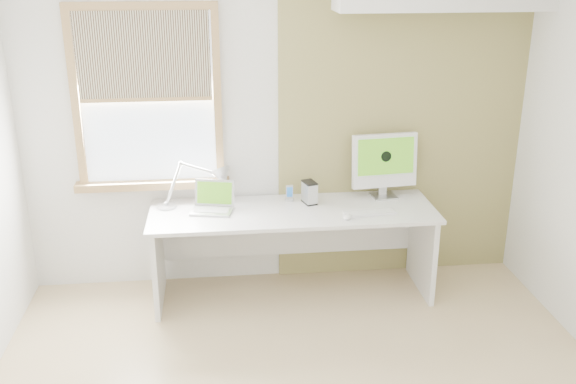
{
  "coord_description": "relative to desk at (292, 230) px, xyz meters",
  "views": [
    {
      "loc": [
        -0.48,
        -3.23,
        2.58
      ],
      "look_at": [
        0.0,
        1.05,
        1.0
      ],
      "focal_mm": 40.56,
      "sensor_mm": 36.0,
      "label": 1
    }
  ],
  "objects": [
    {
      "name": "room",
      "position": [
        -0.08,
        -1.44,
        0.77
      ],
      "size": [
        4.04,
        3.54,
        2.64
      ],
      "color": "tan",
      "rests_on": "ground"
    },
    {
      "name": "external_drive",
      "position": [
        0.15,
        0.07,
        0.28
      ],
      "size": [
        0.12,
        0.16,
        0.18
      ],
      "color": "#B7B9BC",
      "rests_on": "desk"
    },
    {
      "name": "phone_dock",
      "position": [
        -0.0,
        0.14,
        0.23
      ],
      "size": [
        0.08,
        0.08,
        0.13
      ],
      "color": "#B7B9BC",
      "rests_on": "desk"
    },
    {
      "name": "window",
      "position": [
        -1.08,
        0.27,
        1.01
      ],
      "size": [
        1.2,
        0.14,
        1.42
      ],
      "color": "olive",
      "rests_on": "room"
    },
    {
      "name": "desk_lamp",
      "position": [
        -0.61,
        0.15,
        0.39
      ],
      "size": [
        0.66,
        0.27,
        0.36
      ],
      "color": "#B7B9BC",
      "rests_on": "desk"
    },
    {
      "name": "laptop",
      "position": [
        -0.61,
        0.01,
        0.25
      ],
      "size": [
        0.36,
        0.31,
        0.22
      ],
      "color": "#B7B9BC",
      "rests_on": "desk"
    },
    {
      "name": "accent_wall",
      "position": [
        0.92,
        0.3,
        0.77
      ],
      "size": [
        2.0,
        0.02,
        2.6
      ],
      "primitive_type": "cube",
      "color": "#92874D",
      "rests_on": "room"
    },
    {
      "name": "keyboard",
      "position": [
        0.57,
        -0.2,
        0.2
      ],
      "size": [
        0.41,
        0.16,
        0.02
      ],
      "color": "white",
      "rests_on": "desk"
    },
    {
      "name": "imac",
      "position": [
        0.76,
        0.16,
        0.49
      ],
      "size": [
        0.54,
        0.19,
        0.52
      ],
      "color": "#B7B9BC",
      "rests_on": "desk"
    },
    {
      "name": "mouse",
      "position": [
        0.38,
        -0.28,
        0.21
      ],
      "size": [
        0.09,
        0.12,
        0.03
      ],
      "primitive_type": "ellipsoid",
      "rotation": [
        0.0,
        0.0,
        -0.35
      ],
      "color": "white",
      "rests_on": "desk"
    },
    {
      "name": "desk",
      "position": [
        0.0,
        0.0,
        0.0
      ],
      "size": [
        2.2,
        0.7,
        0.73
      ],
      "color": "silver",
      "rests_on": "room"
    }
  ]
}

